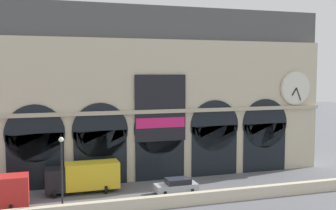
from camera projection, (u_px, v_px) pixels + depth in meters
name	position (u px, v px, depth m)	size (l,w,h in m)	color
ground_plane	(173.00, 192.00, 42.34)	(200.00, 200.00, 0.00)	slate
quay_parapet_wall	(188.00, 199.00, 38.04)	(90.00, 0.70, 1.16)	beige
station_building	(155.00, 95.00, 48.41)	(42.31, 4.87, 20.02)	beige
box_truck_midwest	(83.00, 176.00, 41.96)	(7.50, 2.91, 3.12)	black
car_center	(177.00, 186.00, 41.73)	(4.40, 2.22, 1.55)	#ADB2B7
street_lamp_quayside	(62.00, 165.00, 35.08)	(0.44, 0.44, 6.90)	black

